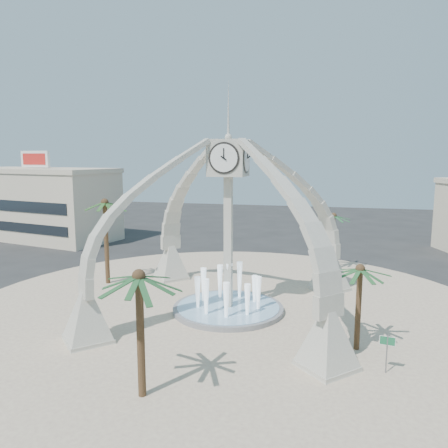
% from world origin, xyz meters
% --- Properties ---
extents(ground, '(140.00, 140.00, 0.00)m').
position_xyz_m(ground, '(0.00, 0.00, 0.00)').
color(ground, '#282828').
rests_on(ground, ground).
extents(plaza, '(40.00, 40.00, 0.06)m').
position_xyz_m(plaza, '(0.00, 0.00, 0.03)').
color(plaza, beige).
rests_on(plaza, ground).
extents(clock_tower, '(17.94, 17.94, 16.30)m').
position_xyz_m(clock_tower, '(-0.00, -0.00, 6.49)').
color(clock_tower, beige).
rests_on(clock_tower, ground).
extents(fountain, '(8.00, 8.00, 3.62)m').
position_xyz_m(fountain, '(0.00, 0.00, 0.29)').
color(fountain, gray).
rests_on(fountain, ground).
extents(building_nw, '(23.75, 13.73, 11.90)m').
position_xyz_m(building_nw, '(-32.00, 22.00, 4.83)').
color(building_nw, beige).
rests_on(building_nw, ground).
extents(palm_east, '(4.14, 4.14, 5.51)m').
position_xyz_m(palm_east, '(8.72, -4.34, 4.79)').
color(palm_east, brown).
rests_on(palm_east, ground).
extents(palm_west, '(4.22, 4.22, 8.02)m').
position_xyz_m(palm_west, '(-11.99, 4.32, 7.11)').
color(palm_west, brown).
rests_on(palm_west, ground).
extents(palm_north, '(4.50, 4.50, 6.13)m').
position_xyz_m(palm_north, '(7.26, 13.67, 5.39)').
color(palm_north, brown).
rests_on(palm_north, ground).
extents(palm_south, '(4.32, 4.32, 6.57)m').
position_xyz_m(palm_south, '(-1.28, -11.98, 5.75)').
color(palm_south, brown).
rests_on(palm_south, ground).
extents(street_sign, '(0.79, 0.14, 2.15)m').
position_xyz_m(street_sign, '(10.06, -6.93, 1.54)').
color(street_sign, slate).
rests_on(street_sign, ground).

